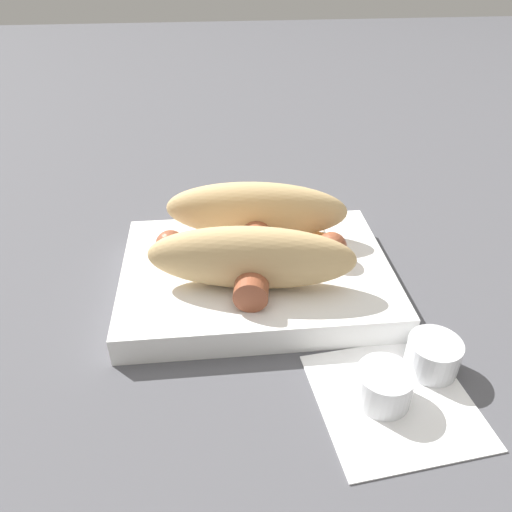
% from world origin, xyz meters
% --- Properties ---
extents(ground_plane, '(3.00, 3.00, 0.00)m').
position_xyz_m(ground_plane, '(0.00, 0.00, 0.00)').
color(ground_plane, '#4C4C51').
extents(food_tray, '(0.26, 0.19, 0.03)m').
position_xyz_m(food_tray, '(0.00, 0.00, 0.01)').
color(food_tray, white).
rests_on(food_tray, ground_plane).
extents(bread_roll, '(0.21, 0.16, 0.06)m').
position_xyz_m(bread_roll, '(-0.00, 0.01, 0.06)').
color(bread_roll, tan).
rests_on(bread_roll, food_tray).
extents(sausage, '(0.19, 0.16, 0.03)m').
position_xyz_m(sausage, '(-0.00, 0.01, 0.04)').
color(sausage, brown).
rests_on(sausage, food_tray).
extents(pickled_veggies, '(0.07, 0.08, 0.01)m').
position_xyz_m(pickled_veggies, '(0.04, 0.05, 0.03)').
color(pickled_veggies, '#F99E4C').
rests_on(pickled_veggies, food_tray).
extents(napkin, '(0.13, 0.13, 0.00)m').
position_xyz_m(napkin, '(0.09, -0.15, 0.00)').
color(napkin, white).
rests_on(napkin, ground_plane).
extents(condiment_cup_near, '(0.04, 0.04, 0.03)m').
position_xyz_m(condiment_cup_near, '(0.08, -0.15, 0.01)').
color(condiment_cup_near, silver).
rests_on(condiment_cup_near, ground_plane).
extents(condiment_cup_far, '(0.04, 0.04, 0.03)m').
position_xyz_m(condiment_cup_far, '(0.13, -0.13, 0.01)').
color(condiment_cup_far, silver).
rests_on(condiment_cup_far, ground_plane).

